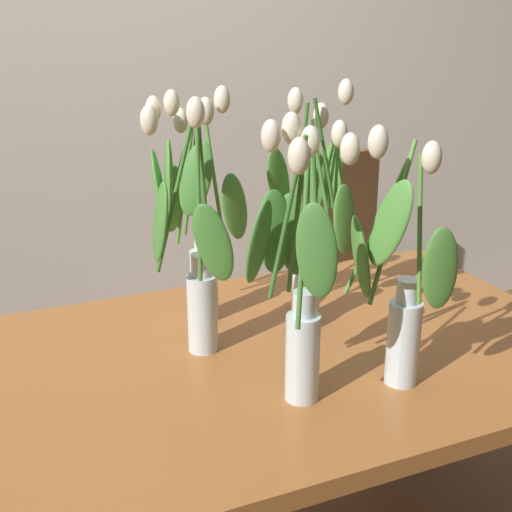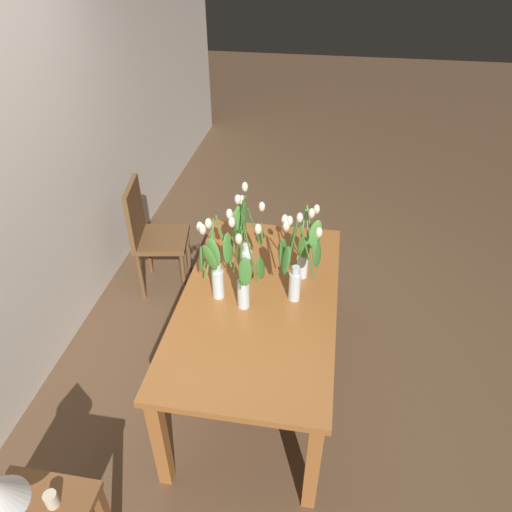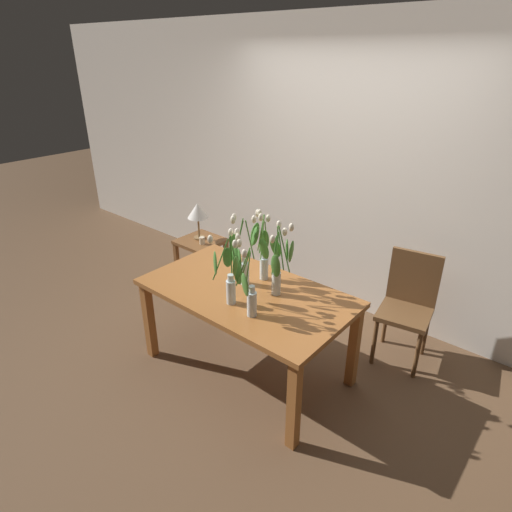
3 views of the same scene
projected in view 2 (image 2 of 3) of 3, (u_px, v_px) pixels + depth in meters
ground_plane at (258, 382)px, 3.17m from camera, size 18.00×18.00×0.00m
dining_table at (258, 310)px, 2.79m from camera, size 1.60×0.90×0.74m
tulip_vase_0 at (306, 251)px, 2.75m from camera, size 0.20×0.15×0.55m
tulip_vase_1 at (246, 242)px, 2.78m from camera, size 0.23×0.20×0.58m
tulip_vase_2 at (294, 268)px, 2.59m from camera, size 0.18×0.25×0.56m
tulip_vase_3 at (244, 278)px, 2.54m from camera, size 0.20×0.24×0.58m
tulip_vase_4 at (216, 266)px, 2.59m from camera, size 0.24×0.20×0.58m
dining_chair at (151, 232)px, 3.70m from camera, size 0.46×0.46×0.93m
pillar_candle at (51, 500)px, 1.95m from camera, size 0.06×0.06×0.07m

